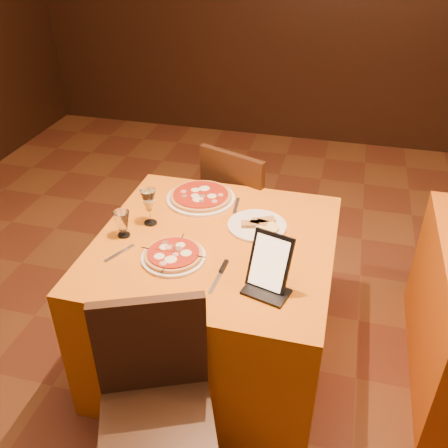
% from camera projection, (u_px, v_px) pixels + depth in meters
% --- Properties ---
extents(floor, '(6.00, 7.00, 0.01)m').
position_uv_depth(floor, '(269.00, 436.00, 2.31)').
color(floor, '#5E2D19').
rests_on(floor, ground).
extents(main_table, '(1.10, 1.10, 0.75)m').
position_uv_depth(main_table, '(215.00, 301.00, 2.53)').
color(main_table, '#CE6A0D').
rests_on(main_table, floor).
extents(chair_main_near, '(0.55, 0.55, 0.91)m').
position_uv_depth(chair_main_near, '(157.00, 428.00, 1.83)').
color(chair_main_near, black).
rests_on(chair_main_near, floor).
extents(chair_main_far, '(0.49, 0.49, 0.91)m').
position_uv_depth(chair_main_far, '(248.00, 209.00, 3.13)').
color(chair_main_far, black).
rests_on(chair_main_far, floor).
extents(pizza_near, '(0.29, 0.29, 0.03)m').
position_uv_depth(pizza_near, '(173.00, 256.00, 2.20)').
color(pizza_near, white).
rests_on(pizza_near, main_table).
extents(pizza_far, '(0.36, 0.36, 0.03)m').
position_uv_depth(pizza_far, '(201.00, 197.00, 2.64)').
color(pizza_far, white).
rests_on(pizza_far, main_table).
extents(cutlet_dish, '(0.29, 0.29, 0.03)m').
position_uv_depth(cutlet_dish, '(257.00, 225.00, 2.42)').
color(cutlet_dish, white).
rests_on(cutlet_dish, main_table).
extents(wine_glass, '(0.09, 0.09, 0.19)m').
position_uv_depth(wine_glass, '(149.00, 207.00, 2.40)').
color(wine_glass, '#F0E088').
rests_on(wine_glass, main_table).
extents(water_glass, '(0.09, 0.09, 0.13)m').
position_uv_depth(water_glass, '(123.00, 224.00, 2.33)').
color(water_glass, silver).
rests_on(water_glass, main_table).
extents(tablet, '(0.19, 0.14, 0.23)m').
position_uv_depth(tablet, '(270.00, 262.00, 1.99)').
color(tablet, black).
rests_on(tablet, main_table).
extents(knife, '(0.03, 0.19, 0.01)m').
position_uv_depth(knife, '(217.00, 279.00, 2.08)').
color(knife, silver).
rests_on(knife, main_table).
extents(fork_near, '(0.09, 0.16, 0.01)m').
position_uv_depth(fork_near, '(120.00, 253.00, 2.24)').
color(fork_near, silver).
rests_on(fork_near, main_table).
extents(fork_far, '(0.03, 0.16, 0.01)m').
position_uv_depth(fork_far, '(236.00, 206.00, 2.59)').
color(fork_far, '#A9AAB0').
rests_on(fork_far, main_table).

